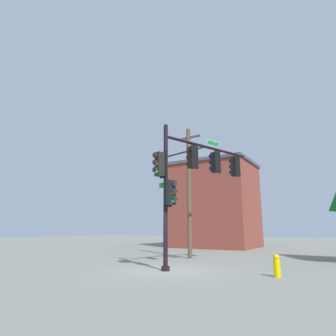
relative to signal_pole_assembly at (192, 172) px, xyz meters
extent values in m
plane|color=gray|center=(-1.56, 0.57, -4.54)|extent=(120.00, 120.00, 0.00)
cylinder|color=black|center=(-1.56, 0.57, -1.24)|extent=(0.20, 0.20, 6.60)
cylinder|color=black|center=(-1.56, 0.57, -4.44)|extent=(0.36, 0.36, 0.20)
cylinder|color=black|center=(1.29, -0.40, 1.50)|extent=(5.73, 2.06, 0.14)
cylinder|color=black|center=(-0.28, 0.13, 1.00)|extent=(2.61, 0.95, 1.08)
cube|color=black|center=(0.07, 0.02, 0.75)|extent=(0.43, 0.45, 1.10)
cube|color=black|center=(0.00, -0.17, 0.75)|extent=(0.43, 0.20, 1.22)
sphere|color=maroon|center=(0.14, 0.20, 1.09)|extent=(0.22, 0.22, 0.22)
cylinder|color=black|center=(0.16, 0.26, 1.14)|extent=(0.27, 0.21, 0.23)
sphere|color=#855607|center=(0.14, 0.20, 0.75)|extent=(0.22, 0.22, 0.22)
cylinder|color=black|center=(0.16, 0.26, 0.80)|extent=(0.27, 0.21, 0.23)
sphere|color=#20FF59|center=(0.14, 0.20, 0.41)|extent=(0.22, 0.22, 0.22)
cylinder|color=black|center=(0.16, 0.26, 0.46)|extent=(0.27, 0.21, 0.23)
cube|color=black|center=(1.69, -0.54, 0.75)|extent=(0.42, 0.44, 1.10)
cube|color=black|center=(1.63, -0.72, 0.75)|extent=(0.43, 0.18, 1.22)
sphere|color=maroon|center=(1.75, -0.35, 1.09)|extent=(0.22, 0.22, 0.22)
cylinder|color=black|center=(1.77, -0.29, 1.14)|extent=(0.26, 0.21, 0.23)
sphere|color=#855607|center=(1.75, -0.35, 0.75)|extent=(0.22, 0.22, 0.22)
cylinder|color=black|center=(1.77, -0.29, 0.80)|extent=(0.26, 0.21, 0.23)
sphere|color=#20FF59|center=(1.75, -0.35, 0.41)|extent=(0.22, 0.22, 0.22)
cylinder|color=black|center=(1.77, -0.29, 0.46)|extent=(0.26, 0.21, 0.23)
cube|color=black|center=(3.31, -1.09, 0.75)|extent=(0.41, 0.44, 1.10)
cube|color=black|center=(3.25, -1.28, 0.75)|extent=(0.43, 0.17, 1.22)
sphere|color=maroon|center=(3.37, -0.90, 1.09)|extent=(0.22, 0.22, 0.22)
cylinder|color=black|center=(3.39, -0.84, 1.14)|extent=(0.26, 0.20, 0.23)
sphere|color=#855607|center=(3.37, -0.90, 0.75)|extent=(0.22, 0.22, 0.22)
cylinder|color=black|center=(3.39, -0.84, 0.80)|extent=(0.26, 0.20, 0.23)
sphere|color=#20FF59|center=(3.37, -0.90, 0.41)|extent=(0.22, 0.22, 0.22)
cylinder|color=black|center=(3.39, -0.84, 0.46)|extent=(0.26, 0.20, 0.23)
cube|color=black|center=(-1.89, 0.68, 0.10)|extent=(0.44, 0.42, 1.10)
cube|color=black|center=(-1.70, 0.62, 0.10)|extent=(0.18, 0.43, 1.22)
sphere|color=maroon|center=(-2.08, 0.75, 0.44)|extent=(0.22, 0.22, 0.22)
cylinder|color=black|center=(-2.13, 0.77, 0.49)|extent=(0.21, 0.26, 0.23)
sphere|color=#855607|center=(-2.08, 0.75, 0.10)|extent=(0.22, 0.22, 0.22)
cylinder|color=black|center=(-2.13, 0.77, 0.15)|extent=(0.21, 0.26, 0.23)
sphere|color=#20FF59|center=(-2.08, 0.75, -0.24)|extent=(0.22, 0.22, 0.22)
cylinder|color=black|center=(-2.13, 0.77, -0.19)|extent=(0.21, 0.26, 0.23)
cube|color=black|center=(-1.67, 0.24, -1.20)|extent=(0.42, 0.44, 1.10)
cube|color=black|center=(-1.60, 0.43, -1.20)|extent=(0.43, 0.18, 1.22)
sphere|color=maroon|center=(-1.73, 0.05, -0.86)|extent=(0.22, 0.22, 0.22)
cylinder|color=black|center=(-1.75, -0.01, -0.81)|extent=(0.26, 0.21, 0.23)
sphere|color=#855607|center=(-1.73, 0.05, -1.20)|extent=(0.22, 0.22, 0.22)
cylinder|color=black|center=(-1.75, -0.01, -1.15)|extent=(0.26, 0.21, 0.23)
sphere|color=#20FF59|center=(-1.73, 0.05, -1.54)|extent=(0.22, 0.22, 0.22)
cylinder|color=black|center=(-1.75, -0.01, -1.49)|extent=(0.26, 0.21, 0.23)
cube|color=white|center=(1.57, -0.49, 1.80)|extent=(0.90, 0.32, 0.26)
cube|color=#137634|center=(1.57, -0.49, 1.80)|extent=(0.86, 0.32, 0.22)
cube|color=white|center=(-1.56, 0.57, -0.80)|extent=(0.32, 0.90, 0.26)
cube|color=#1C7A36|center=(-1.56, 0.57, -0.80)|extent=(0.32, 0.86, 0.22)
cylinder|color=brown|center=(3.91, 2.22, -0.35)|extent=(0.27, 0.27, 8.37)
cube|color=brown|center=(3.91, 2.22, 3.23)|extent=(0.23, 1.80, 0.12)
cylinder|color=#E8C902|center=(-0.79, -3.87, -4.21)|extent=(0.24, 0.24, 0.65)
sphere|color=gold|center=(-0.79, -3.87, -3.82)|extent=(0.22, 0.22, 0.22)
cylinder|color=yellow|center=(-0.64, -3.87, -4.18)|extent=(0.12, 0.10, 0.10)
cube|color=brown|center=(15.31, 5.12, -0.43)|extent=(6.56, 7.62, 8.21)
cube|color=#4B4453|center=(15.31, 5.12, 3.82)|extent=(6.86, 7.92, 0.30)
cube|color=#A5B7C6|center=(15.11, 8.95, -1.40)|extent=(0.90, 0.04, 1.20)
cube|color=#A5B7C6|center=(13.10, 8.95, -2.07)|extent=(0.90, 0.04, 1.20)
cube|color=#A5B7C6|center=(17.19, 8.95, -0.27)|extent=(0.90, 0.04, 1.20)
cube|color=#A5B7C6|center=(15.99, 8.95, -0.55)|extent=(0.90, 0.04, 1.20)
cube|color=#A5B7C6|center=(16.89, 8.95, -1.16)|extent=(0.90, 0.04, 1.20)
cube|color=#A5B7C6|center=(17.14, 8.95, -0.79)|extent=(0.90, 0.04, 1.20)
camera|label=1|loc=(-12.54, -6.34, -2.81)|focal=30.81mm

